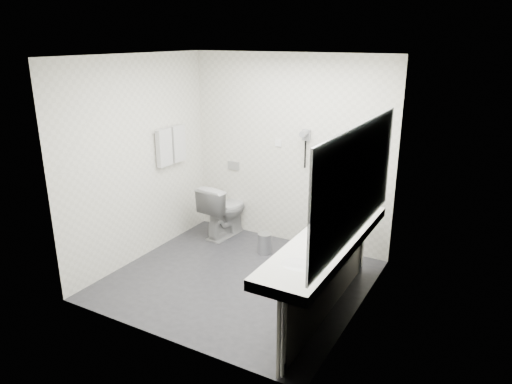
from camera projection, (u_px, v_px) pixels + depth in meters
The scene contains 31 objects.
floor at pixel (238, 279), 5.46m from camera, with size 2.80×2.80×0.00m, color #2C2B31.
ceiling at pixel (235, 55), 4.68m from camera, with size 2.80×2.80×0.00m, color white.
wall_back at pixel (289, 152), 6.15m from camera, with size 2.80×2.80×0.00m, color white.
wall_front at pixel (157, 214), 3.99m from camera, with size 2.80×2.80×0.00m, color white.
wall_left at pixel (139, 160), 5.72m from camera, with size 2.60×2.60×0.00m, color white.
wall_right at pixel (364, 197), 4.42m from camera, with size 2.60×2.60×0.00m, color white.
vanity_counter at pixel (327, 242), 4.52m from camera, with size 0.55×2.20×0.10m, color white.
vanity_panel at pixel (327, 282), 4.65m from camera, with size 0.03×2.15×0.75m, color gray.
vanity_post_near at pixel (283, 339), 3.77m from camera, with size 0.06×0.06×0.75m, color silver.
vanity_post_far at pixel (362, 244), 5.49m from camera, with size 0.06×0.06×0.75m, color silver.
mirror at pixel (358, 182), 4.20m from camera, with size 0.02×2.20×1.05m, color #B2BCC6.
basin_near at pixel (299, 266), 3.98m from camera, with size 0.40×0.31×0.05m, color white.
basin_far at pixel (349, 217), 5.05m from camera, with size 0.40×0.31×0.05m, color white.
faucet_near at pixel (321, 262), 3.86m from camera, with size 0.04×0.04×0.15m, color silver.
faucet_far at pixel (367, 213), 4.93m from camera, with size 0.04×0.04×0.15m, color silver.
soap_bottle_a at pixel (327, 230), 4.56m from camera, with size 0.05×0.05×0.10m, color silver.
soap_bottle_b at pixel (336, 230), 4.57m from camera, with size 0.06×0.06×0.08m, color silver.
glass_left at pixel (352, 229), 4.56m from camera, with size 0.06×0.06×0.10m, color silver.
glass_right at pixel (347, 222), 4.75m from camera, with size 0.05×0.05×0.10m, color silver.
toilet at pixel (224, 210), 6.57m from camera, with size 0.42×0.75×0.76m, color white.
flush_plate at pixel (233, 166), 6.62m from camera, with size 0.18×0.02×0.12m, color #B2B5BA.
pedal_bin at pixel (265, 244), 6.09m from camera, with size 0.18×0.18×0.26m, color #B2B5BA.
bin_lid at pixel (265, 234), 6.05m from camera, with size 0.18×0.18×0.01m, color #B2B5BA.
towel_rail at pixel (170, 129), 6.06m from camera, with size 0.02×0.02×0.62m, color silver.
towel_near at pixel (164, 148), 6.01m from camera, with size 0.07×0.24×0.48m, color silver.
towel_far at pixel (178, 144), 6.24m from camera, with size 0.07×0.24×0.48m, color silver.
dryer_cradle at pixel (306, 135), 5.93m from camera, with size 0.10×0.04×0.14m, color gray.
dryer_barrel at pixel (304, 134), 5.86m from camera, with size 0.08×0.08×0.14m, color gray.
dryer_cord at pixel (305, 154), 5.99m from camera, with size 0.02×0.02×0.35m, color black.
switch_plate_a at pixel (278, 143), 6.17m from camera, with size 0.09×0.02×0.09m, color white.
switch_plate_b at pixel (329, 149), 5.85m from camera, with size 0.09×0.02×0.09m, color white.
Camera 1 is at (2.55, -4.15, 2.68)m, focal length 33.05 mm.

